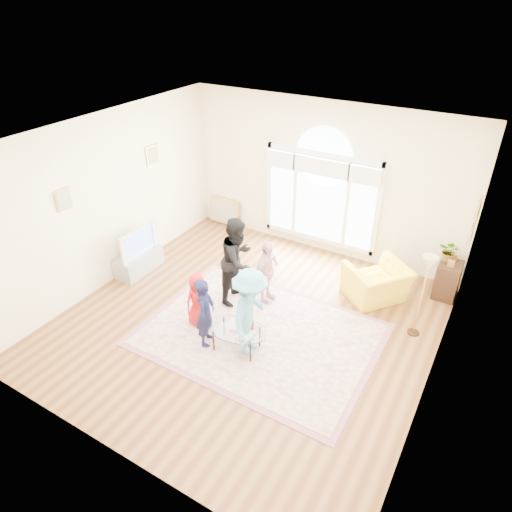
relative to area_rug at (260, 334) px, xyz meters
The scene contains 18 objects.
ground 0.39m from the area_rug, 154.33° to the left, with size 6.00×6.00×0.00m, color brown.
room_shell 3.40m from the area_rug, 96.43° to the left, with size 6.00×6.00×6.00m.
area_rug is the anchor object (origin of this frame).
rug_border 0.00m from the area_rug, behind, with size 3.80×2.80×0.01m, color #995A66.
tv_console 3.14m from the area_rug, behind, with size 0.45×1.00×0.42m, color #979BA0.
television 3.20m from the area_rug, behind, with size 0.16×0.99×0.57m.
coffee_table 0.63m from the area_rug, 107.07° to the right, with size 1.08×0.76×0.54m.
armchair 2.42m from the area_rug, 56.25° to the left, with size 1.04×0.91×0.68m, color yellow.
side_cabinet 3.67m from the area_rug, 48.24° to the left, with size 0.40×0.50×0.70m, color black.
floor_lamp 2.89m from the area_rug, 31.52° to the left, with size 0.29×0.29×1.51m.
plant_pedestal 3.67m from the area_rug, 49.87° to the left, with size 0.20×0.20×0.70m, color white.
potted_plant 3.76m from the area_rug, 49.87° to the left, with size 0.37×0.32×0.41m, color #33722D.
leaning_picture 4.11m from the area_rug, 131.78° to the left, with size 0.80×0.05×0.62m, color tan.
child_red 1.19m from the area_rug, 165.72° to the right, with size 0.48×0.31×0.98m, color #B51216.
child_navy 1.07m from the area_rug, 137.57° to the right, with size 0.44×0.29×1.21m, color #141435.
child_black 1.37m from the area_rug, 140.64° to the left, with size 0.79×0.62×1.63m, color black.
child_pink 1.15m from the area_rug, 112.83° to the left, with size 0.71×0.30×1.21m, color #E9A9B7.
child_blue 0.87m from the area_rug, 80.27° to the right, with size 0.97×0.56×1.51m, color #54A1C4.
Camera 1 is at (3.26, -5.23, 5.11)m, focal length 32.00 mm.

